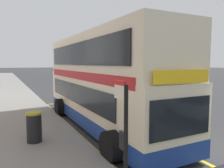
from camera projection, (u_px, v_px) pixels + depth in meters
ground_plane at (49, 82)px, 35.14m from camera, size 260.00×260.00×0.00m
pavement_near at (1, 84)px, 31.98m from camera, size 6.00×76.00×0.14m
double_decker_bus at (101, 84)px, 10.59m from camera, size 3.16×10.76×4.40m
bus_bay_markings at (100, 126)px, 10.55m from camera, size 2.82×14.22×0.01m
bus_stop_sign at (124, 131)px, 4.52m from camera, size 0.09×0.51×2.57m
parked_car_black_distant at (63, 74)px, 45.50m from camera, size 2.09×4.20×1.62m
litter_bin at (34, 127)px, 8.06m from camera, size 0.57×0.57×1.13m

